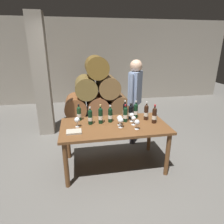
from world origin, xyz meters
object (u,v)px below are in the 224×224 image
at_px(wine_bottle_3, 79,113).
at_px(wine_bottle_6, 125,110).
at_px(wine_bottle_4, 146,112).
at_px(wine_bottle_8, 130,112).
at_px(dining_table, 114,130).
at_px(wine_glass_3, 137,123).
at_px(wine_bottle_5, 101,115).
at_px(wine_glass_6, 132,115).
at_px(wine_bottle_0, 110,115).
at_px(wine_glass_5, 155,114).
at_px(wine_glass_4, 120,118).
at_px(tasting_notebook, 74,132).
at_px(wine_bottle_2, 90,117).
at_px(wine_glass_0, 77,120).
at_px(wine_bottle_9, 154,115).
at_px(wine_glass_2, 134,119).
at_px(sommelier_presenting, 135,95).
at_px(wine_glass_1, 121,121).
at_px(wine_bottle_7, 136,111).
at_px(wine_bottle_1, 125,114).

distance_m(wine_bottle_3, wine_bottle_6, 0.80).
xyz_separation_m(wine_bottle_4, wine_bottle_8, (-0.25, 0.08, -0.01)).
xyz_separation_m(dining_table, wine_glass_3, (0.31, -0.22, 0.20)).
height_order(wine_bottle_5, wine_glass_6, wine_bottle_5).
bearing_deg(wine_bottle_0, wine_bottle_4, -0.96).
height_order(wine_glass_3, wine_glass_5, wine_glass_3).
bearing_deg(wine_bottle_0, wine_bottle_6, 31.69).
bearing_deg(wine_bottle_8, wine_glass_4, -136.56).
height_order(wine_bottle_5, tasting_notebook, wine_bottle_5).
bearing_deg(wine_bottle_6, wine_bottle_4, -30.92).
relative_size(wine_bottle_0, wine_glass_5, 1.96).
distance_m(dining_table, wine_bottle_2, 0.44).
height_order(wine_bottle_6, wine_glass_5, wine_bottle_6).
relative_size(wine_bottle_4, tasting_notebook, 1.44).
height_order(wine_bottle_2, wine_bottle_4, wine_bottle_4).
bearing_deg(wine_glass_0, wine_bottle_2, 19.15).
bearing_deg(wine_bottle_8, wine_bottle_4, -17.19).
height_order(wine_bottle_4, wine_bottle_9, wine_bottle_4).
xyz_separation_m(wine_bottle_5, wine_glass_2, (0.51, -0.16, -0.03)).
xyz_separation_m(wine_bottle_6, wine_glass_6, (0.06, -0.23, -0.02)).
distance_m(wine_glass_6, sommelier_presenting, 0.73).
bearing_deg(wine_glass_1, wine_bottle_3, 145.49).
relative_size(wine_bottle_2, wine_glass_0, 1.84).
xyz_separation_m(wine_bottle_2, wine_bottle_9, (1.03, -0.14, 0.01)).
distance_m(wine_bottle_6, tasting_notebook, 1.02).
xyz_separation_m(wine_glass_3, sommelier_presenting, (0.25, 0.97, 0.17)).
relative_size(wine_bottle_2, wine_bottle_7, 0.94).
xyz_separation_m(wine_bottle_0, wine_bottle_2, (-0.33, -0.04, 0.00)).
height_order(wine_bottle_1, wine_bottle_8, wine_bottle_1).
bearing_deg(wine_glass_4, wine_bottle_1, 45.55).
relative_size(wine_bottle_4, wine_bottle_6, 1.04).
bearing_deg(wine_glass_2, wine_bottle_9, 2.93).
bearing_deg(tasting_notebook, wine_bottle_9, 5.26).
xyz_separation_m(wine_bottle_3, wine_glass_5, (1.27, -0.21, -0.02)).
xyz_separation_m(wine_bottle_1, sommelier_presenting, (0.35, 0.64, 0.15)).
height_order(wine_glass_0, wine_glass_3, wine_glass_0).
bearing_deg(wine_glass_2, wine_glass_4, 172.35).
height_order(wine_bottle_2, sommelier_presenting, sommelier_presenting).
relative_size(wine_bottle_4, wine_glass_5, 2.13).
distance_m(wine_bottle_0, wine_glass_6, 0.36).
bearing_deg(wine_glass_5, wine_glass_3, -142.81).
xyz_separation_m(wine_bottle_7, wine_bottle_8, (-0.10, -0.04, -0.01)).
bearing_deg(sommelier_presenting, wine_glass_0, -147.79).
bearing_deg(tasting_notebook, wine_glass_5, 10.35).
height_order(wine_bottle_4, wine_bottle_7, wine_bottle_4).
bearing_deg(sommelier_presenting, wine_glass_3, -104.67).
distance_m(wine_glass_3, sommelier_presenting, 1.02).
bearing_deg(wine_bottle_5, tasting_notebook, -146.69).
distance_m(wine_bottle_1, wine_bottle_4, 0.37).
height_order(wine_bottle_6, wine_bottle_9, wine_bottle_9).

